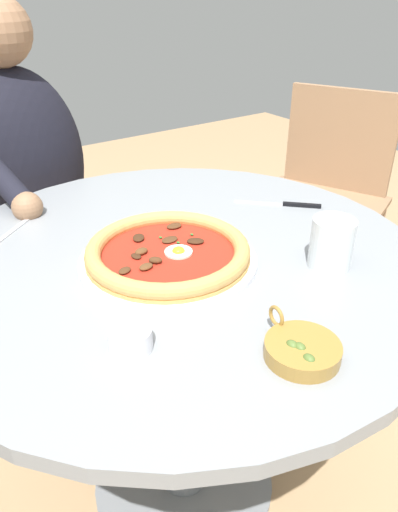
{
  "coord_description": "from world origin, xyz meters",
  "views": [
    {
      "loc": [
        0.7,
        -0.45,
        1.18
      ],
      "look_at": [
        0.03,
        0.03,
        0.71
      ],
      "focal_mm": 33.91,
      "sensor_mm": 36.0,
      "label": 1
    }
  ],
  "objects_px": {
    "dining_table": "(180,321)",
    "cafe_chair_spare_near": "(324,186)",
    "cafe_chair_diner": "(13,211)",
    "ramekin_capers": "(130,338)",
    "diner_person": "(34,229)",
    "pizza_on_plate": "(168,253)",
    "fork_utensil": "(22,224)",
    "water_glass": "(331,246)",
    "olive_pan": "(302,350)",
    "steak_knife": "(290,205)"
  },
  "relations": [
    {
      "from": "water_glass",
      "to": "ramekin_capers",
      "type": "bearing_deg",
      "value": -90.86
    },
    {
      "from": "pizza_on_plate",
      "to": "fork_utensil",
      "type": "distance_m",
      "value": 0.37
    },
    {
      "from": "olive_pan",
      "to": "diner_person",
      "type": "distance_m",
      "value": 1.05
    },
    {
      "from": "diner_person",
      "to": "dining_table",
      "type": "bearing_deg",
      "value": 8.28
    },
    {
      "from": "ramekin_capers",
      "to": "olive_pan",
      "type": "xyz_separation_m",
      "value": [
        0.16,
        0.19,
        -0.01
      ]
    },
    {
      "from": "pizza_on_plate",
      "to": "olive_pan",
      "type": "relative_size",
      "value": 2.52
    },
    {
      "from": "diner_person",
      "to": "cafe_chair_spare_near",
      "type": "relative_size",
      "value": 1.36
    },
    {
      "from": "fork_utensil",
      "to": "cafe_chair_diner",
      "type": "height_order",
      "value": "cafe_chair_diner"
    },
    {
      "from": "diner_person",
      "to": "cafe_chair_diner",
      "type": "height_order",
      "value": "diner_person"
    },
    {
      "from": "water_glass",
      "to": "steak_knife",
      "type": "bearing_deg",
      "value": 150.33
    },
    {
      "from": "pizza_on_plate",
      "to": "ramekin_capers",
      "type": "xyz_separation_m",
      "value": [
        0.18,
        -0.18,
        -0.0
      ]
    },
    {
      "from": "ramekin_capers",
      "to": "fork_utensil",
      "type": "bearing_deg",
      "value": -179.85
    },
    {
      "from": "water_glass",
      "to": "ramekin_capers",
      "type": "distance_m",
      "value": 0.42
    },
    {
      "from": "cafe_chair_diner",
      "to": "steak_knife",
      "type": "bearing_deg",
      "value": 30.64
    },
    {
      "from": "fork_utensil",
      "to": "ramekin_capers",
      "type": "bearing_deg",
      "value": 0.15
    },
    {
      "from": "steak_knife",
      "to": "water_glass",
      "type": "bearing_deg",
      "value": -29.67
    },
    {
      "from": "steak_knife",
      "to": "olive_pan",
      "type": "height_order",
      "value": "olive_pan"
    },
    {
      "from": "pizza_on_plate",
      "to": "cafe_chair_spare_near",
      "type": "bearing_deg",
      "value": 113.56
    },
    {
      "from": "olive_pan",
      "to": "water_glass",
      "type": "bearing_deg",
      "value": 123.59
    },
    {
      "from": "ramekin_capers",
      "to": "cafe_chair_diner",
      "type": "bearing_deg",
      "value": 174.56
    },
    {
      "from": "pizza_on_plate",
      "to": "ramekin_capers",
      "type": "relative_size",
      "value": 5.25
    },
    {
      "from": "ramekin_capers",
      "to": "diner_person",
      "type": "xyz_separation_m",
      "value": [
        -0.87,
        0.11,
        -0.21
      ]
    },
    {
      "from": "water_glass",
      "to": "olive_pan",
      "type": "bearing_deg",
      "value": -56.41
    },
    {
      "from": "cafe_chair_diner",
      "to": "cafe_chair_spare_near",
      "type": "distance_m",
      "value": 1.08
    },
    {
      "from": "dining_table",
      "to": "ramekin_capers",
      "type": "distance_m",
      "value": 0.35
    },
    {
      "from": "cafe_chair_diner",
      "to": "cafe_chair_spare_near",
      "type": "bearing_deg",
      "value": 66.5
    },
    {
      "from": "pizza_on_plate",
      "to": "ramekin_capers",
      "type": "bearing_deg",
      "value": -44.51
    },
    {
      "from": "water_glass",
      "to": "olive_pan",
      "type": "distance_m",
      "value": 0.27
    },
    {
      "from": "pizza_on_plate",
      "to": "cafe_chair_diner",
      "type": "height_order",
      "value": "cafe_chair_diner"
    },
    {
      "from": "cafe_chair_diner",
      "to": "cafe_chair_spare_near",
      "type": "relative_size",
      "value": 1.02
    },
    {
      "from": "diner_person",
      "to": "cafe_chair_spare_near",
      "type": "bearing_deg",
      "value": 73.44
    },
    {
      "from": "water_glass",
      "to": "diner_person",
      "type": "xyz_separation_m",
      "value": [
        -0.87,
        -0.3,
        -0.23
      ]
    },
    {
      "from": "cafe_chair_spare_near",
      "to": "olive_pan",
      "type": "bearing_deg",
      "value": -50.75
    },
    {
      "from": "ramekin_capers",
      "to": "cafe_chair_spare_near",
      "type": "relative_size",
      "value": 0.08
    },
    {
      "from": "cafe_chair_diner",
      "to": "ramekin_capers",
      "type": "bearing_deg",
      "value": -5.44
    },
    {
      "from": "olive_pan",
      "to": "fork_utensil",
      "type": "xyz_separation_m",
      "value": [
        -0.66,
        -0.19,
        -0.01
      ]
    },
    {
      "from": "steak_knife",
      "to": "cafe_chair_spare_near",
      "type": "bearing_deg",
      "value": 122.64
    },
    {
      "from": "dining_table",
      "to": "cafe_chair_diner",
      "type": "relative_size",
      "value": 1.14
    },
    {
      "from": "olive_pan",
      "to": "cafe_chair_diner",
      "type": "height_order",
      "value": "cafe_chair_diner"
    },
    {
      "from": "fork_utensil",
      "to": "cafe_chair_spare_near",
      "type": "distance_m",
      "value": 1.11
    },
    {
      "from": "dining_table",
      "to": "cafe_chair_diner",
      "type": "height_order",
      "value": "cafe_chair_diner"
    },
    {
      "from": "dining_table",
      "to": "cafe_chair_spare_near",
      "type": "xyz_separation_m",
      "value": [
        -0.38,
        0.88,
        -0.01
      ]
    },
    {
      "from": "water_glass",
      "to": "fork_utensil",
      "type": "height_order",
      "value": "water_glass"
    },
    {
      "from": "dining_table",
      "to": "fork_utensil",
      "type": "bearing_deg",
      "value": -145.09
    },
    {
      "from": "water_glass",
      "to": "diner_person",
      "type": "relative_size",
      "value": 0.08
    },
    {
      "from": "ramekin_capers",
      "to": "olive_pan",
      "type": "height_order",
      "value": "olive_pan"
    },
    {
      "from": "ramekin_capers",
      "to": "diner_person",
      "type": "distance_m",
      "value": 0.9
    },
    {
      "from": "diner_person",
      "to": "cafe_chair_diner",
      "type": "distance_m",
      "value": 0.14
    },
    {
      "from": "steak_knife",
      "to": "fork_utensil",
      "type": "relative_size",
      "value": 1.1
    },
    {
      "from": "steak_knife",
      "to": "cafe_chair_diner",
      "type": "bearing_deg",
      "value": -149.36
    }
  ]
}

